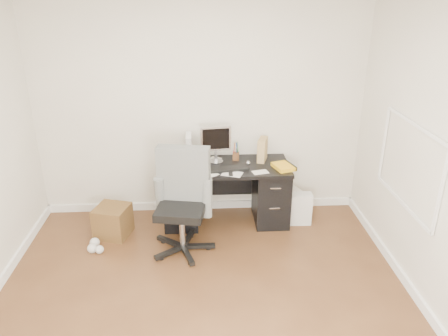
{
  "coord_description": "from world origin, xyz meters",
  "views": [
    {
      "loc": [
        0.01,
        -3.14,
        2.75
      ],
      "look_at": [
        0.25,
        1.2,
        0.91
      ],
      "focal_mm": 35.0,
      "sensor_mm": 36.0,
      "label": 1
    }
  ],
  "objects_px": {
    "lcd_monitor": "(216,144)",
    "pc_tower": "(288,201)",
    "wicker_basket": "(113,221)",
    "keyboard": "(228,169)",
    "office_chair": "(181,204)",
    "desk": "(226,192)"
  },
  "relations": [
    {
      "from": "office_chair",
      "to": "wicker_basket",
      "type": "xyz_separation_m",
      "value": [
        -0.83,
        0.37,
        -0.4
      ]
    },
    {
      "from": "office_chair",
      "to": "wicker_basket",
      "type": "bearing_deg",
      "value": 165.63
    },
    {
      "from": "keyboard",
      "to": "wicker_basket",
      "type": "bearing_deg",
      "value": 175.95
    },
    {
      "from": "keyboard",
      "to": "lcd_monitor",
      "type": "bearing_deg",
      "value": 108.36
    },
    {
      "from": "lcd_monitor",
      "to": "desk",
      "type": "bearing_deg",
      "value": -46.79
    },
    {
      "from": "pc_tower",
      "to": "desk",
      "type": "bearing_deg",
      "value": 165.15
    },
    {
      "from": "desk",
      "to": "wicker_basket",
      "type": "distance_m",
      "value": 1.39
    },
    {
      "from": "lcd_monitor",
      "to": "keyboard",
      "type": "relative_size",
      "value": 0.96
    },
    {
      "from": "office_chair",
      "to": "pc_tower",
      "type": "bearing_deg",
      "value": 39.16
    },
    {
      "from": "lcd_monitor",
      "to": "keyboard",
      "type": "distance_m",
      "value": 0.35
    },
    {
      "from": "lcd_monitor",
      "to": "pc_tower",
      "type": "bearing_deg",
      "value": -6.66
    },
    {
      "from": "office_chair",
      "to": "pc_tower",
      "type": "xyz_separation_m",
      "value": [
        1.31,
        0.74,
        -0.38
      ]
    },
    {
      "from": "office_chair",
      "to": "wicker_basket",
      "type": "height_order",
      "value": "office_chair"
    },
    {
      "from": "lcd_monitor",
      "to": "pc_tower",
      "type": "relative_size",
      "value": 1.15
    },
    {
      "from": "desk",
      "to": "pc_tower",
      "type": "xyz_separation_m",
      "value": [
        0.79,
        0.1,
        -0.2
      ]
    },
    {
      "from": "pc_tower",
      "to": "wicker_basket",
      "type": "xyz_separation_m",
      "value": [
        -2.14,
        -0.37,
        -0.02
      ]
    },
    {
      "from": "lcd_monitor",
      "to": "wicker_basket",
      "type": "height_order",
      "value": "lcd_monitor"
    },
    {
      "from": "keyboard",
      "to": "office_chair",
      "type": "relative_size",
      "value": 0.41
    },
    {
      "from": "desk",
      "to": "lcd_monitor",
      "type": "xyz_separation_m",
      "value": [
        -0.12,
        0.1,
        0.58
      ]
    },
    {
      "from": "lcd_monitor",
      "to": "wicker_basket",
      "type": "bearing_deg",
      "value": -169.48
    },
    {
      "from": "keyboard",
      "to": "office_chair",
      "type": "xyz_separation_m",
      "value": [
        -0.53,
        -0.5,
        -0.18
      ]
    },
    {
      "from": "keyboard",
      "to": "office_chair",
      "type": "height_order",
      "value": "office_chair"
    }
  ]
}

